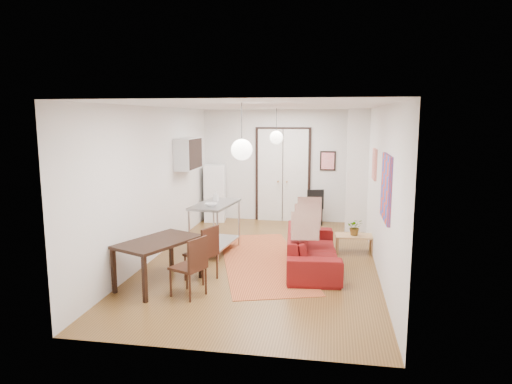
% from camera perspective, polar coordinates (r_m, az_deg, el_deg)
% --- Properties ---
extents(floor, '(7.00, 7.00, 0.00)m').
position_cam_1_polar(floor, '(8.81, 0.85, -8.53)').
color(floor, brown).
rests_on(floor, ground).
extents(ceiling, '(4.20, 7.00, 0.02)m').
position_cam_1_polar(ceiling, '(8.39, 0.90, 10.69)').
color(ceiling, silver).
rests_on(ceiling, wall_back).
extents(wall_back, '(4.20, 0.02, 2.90)m').
position_cam_1_polar(wall_back, '(11.92, 3.40, 3.29)').
color(wall_back, silver).
rests_on(wall_back, floor).
extents(wall_front, '(4.20, 0.02, 2.90)m').
position_cam_1_polar(wall_front, '(5.11, -5.04, -4.88)').
color(wall_front, silver).
rests_on(wall_front, floor).
extents(wall_left, '(0.02, 7.00, 2.90)m').
position_cam_1_polar(wall_left, '(9.03, -12.42, 1.15)').
color(wall_left, silver).
rests_on(wall_left, floor).
extents(wall_right, '(0.02, 7.00, 2.90)m').
position_cam_1_polar(wall_right, '(8.43, 15.14, 0.47)').
color(wall_right, silver).
rests_on(wall_right, floor).
extents(double_doors, '(1.44, 0.06, 2.50)m').
position_cam_1_polar(double_doors, '(11.91, 3.37, 2.07)').
color(double_doors, white).
rests_on(double_doors, wall_back).
extents(stub_partition, '(0.50, 0.10, 2.90)m').
position_cam_1_polar(stub_partition, '(10.93, 12.56, 2.53)').
color(stub_partition, silver).
rests_on(stub_partition, floor).
extents(wall_cabinet, '(0.35, 1.00, 0.70)m').
position_cam_1_polar(wall_cabinet, '(10.32, -8.48, 4.78)').
color(wall_cabinet, silver).
rests_on(wall_cabinet, wall_left).
extents(painting_popart, '(0.05, 1.00, 1.00)m').
position_cam_1_polar(painting_popart, '(7.16, 15.96, 0.54)').
color(painting_popart, red).
rests_on(painting_popart, wall_right).
extents(painting_abstract, '(0.05, 0.50, 0.60)m').
position_cam_1_polar(painting_abstract, '(9.17, 14.60, 3.39)').
color(painting_abstract, beige).
rests_on(painting_abstract, wall_right).
extents(poster_back, '(0.40, 0.03, 0.50)m').
position_cam_1_polar(poster_back, '(11.81, 8.96, 3.87)').
color(poster_back, red).
rests_on(poster_back, wall_back).
extents(print_left, '(0.03, 0.44, 0.54)m').
position_cam_1_polar(print_left, '(10.84, -8.43, 5.26)').
color(print_left, '#9B6640').
rests_on(print_left, wall_left).
extents(pendant_back, '(0.30, 0.30, 0.80)m').
position_cam_1_polar(pendant_back, '(10.38, 2.56, 6.83)').
color(pendant_back, white).
rests_on(pendant_back, ceiling).
extents(pendant_front, '(0.30, 0.30, 0.80)m').
position_cam_1_polar(pendant_front, '(6.43, -1.79, 5.32)').
color(pendant_front, white).
rests_on(pendant_front, ceiling).
extents(kilim_rug, '(2.46, 4.04, 0.01)m').
position_cam_1_polar(kilim_rug, '(8.79, 0.77, -8.52)').
color(kilim_rug, '#C06230').
rests_on(kilim_rug, floor).
extents(sofa, '(1.08, 2.36, 0.67)m').
position_cam_1_polar(sofa, '(8.41, 7.05, -7.08)').
color(sofa, maroon).
rests_on(sofa, floor).
extents(coffee_table, '(0.79, 0.47, 0.34)m').
position_cam_1_polar(coffee_table, '(9.49, 12.23, -5.56)').
color(coffee_table, tan).
rests_on(coffee_table, floor).
extents(potted_plant, '(0.28, 0.31, 0.33)m').
position_cam_1_polar(potted_plant, '(9.44, 12.27, -4.31)').
color(potted_plant, '#375D2A').
rests_on(potted_plant, coffee_table).
extents(kitchen_counter, '(0.82, 1.39, 1.01)m').
position_cam_1_polar(kitchen_counter, '(9.18, -5.11, -3.50)').
color(kitchen_counter, '#A9ACAE').
rests_on(kitchen_counter, floor).
extents(bowl, '(0.27, 0.27, 0.06)m').
position_cam_1_polar(bowl, '(8.82, -5.63, -1.59)').
color(bowl, silver).
rests_on(bowl, kitchen_counter).
extents(soap_bottle, '(0.11, 0.11, 0.21)m').
position_cam_1_polar(soap_bottle, '(9.34, -5.06, -0.49)').
color(soap_bottle, teal).
rests_on(soap_bottle, kitchen_counter).
extents(fridge, '(0.59, 0.59, 1.48)m').
position_cam_1_polar(fridge, '(11.99, -5.16, -0.13)').
color(fridge, white).
rests_on(fridge, floor).
extents(dining_table, '(1.26, 1.56, 0.75)m').
position_cam_1_polar(dining_table, '(7.54, -12.09, -6.52)').
color(dining_table, black).
rests_on(dining_table, floor).
extents(dining_chair_near, '(0.58, 0.69, 0.93)m').
position_cam_1_polar(dining_chair_near, '(7.78, -6.71, -6.86)').
color(dining_chair_near, '#331710').
rests_on(dining_chair_near, floor).
extents(dining_chair_far, '(0.58, 0.69, 0.93)m').
position_cam_1_polar(dining_chair_far, '(7.14, -8.29, -8.38)').
color(dining_chair_far, '#331710').
rests_on(dining_chair_far, floor).
extents(black_side_chair, '(0.53, 0.53, 0.92)m').
position_cam_1_polar(black_side_chair, '(11.74, 7.20, -1.36)').
color(black_side_chair, black).
rests_on(black_side_chair, floor).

